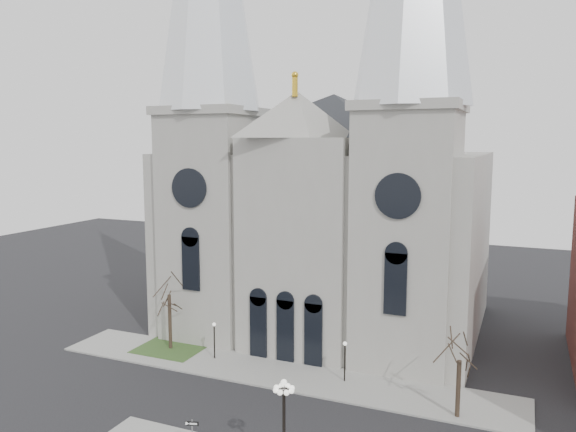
% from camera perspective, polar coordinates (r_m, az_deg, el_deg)
% --- Properties ---
extents(sidewalk_far, '(40.00, 6.00, 0.14)m').
position_cam_1_polar(sidewalk_far, '(48.66, -1.44, -15.56)').
color(sidewalk_far, gray).
rests_on(sidewalk_far, ground).
extents(grass_patch, '(6.00, 5.00, 0.18)m').
position_cam_1_polar(grass_patch, '(54.60, -11.83, -13.06)').
color(grass_patch, '#2D4C20').
rests_on(grass_patch, ground).
extents(cathedral, '(33.00, 26.66, 54.00)m').
position_cam_1_polar(cathedral, '(55.74, 3.60, 6.85)').
color(cathedral, gray).
rests_on(cathedral, ground).
extents(tree_left, '(3.20, 3.20, 7.50)m').
position_cam_1_polar(tree_left, '(52.92, -11.99, -7.48)').
color(tree_left, black).
rests_on(tree_left, ground).
extents(tree_right, '(3.20, 3.20, 6.00)m').
position_cam_1_polar(tree_right, '(41.54, 17.03, -13.53)').
color(tree_right, black).
rests_on(tree_right, ground).
extents(ped_lamp_left, '(0.32, 0.32, 3.26)m').
position_cam_1_polar(ped_lamp_left, '(50.86, -7.50, -11.84)').
color(ped_lamp_left, black).
rests_on(ped_lamp_left, sidewalk_far).
extents(ped_lamp_right, '(0.32, 0.32, 3.26)m').
position_cam_1_polar(ped_lamp_right, '(46.26, 5.80, -13.83)').
color(ped_lamp_right, black).
rests_on(ped_lamp_right, sidewalk_far).
extents(globe_lamp, '(1.35, 1.35, 5.89)m').
position_cam_1_polar(globe_lamp, '(33.54, -0.42, -19.68)').
color(globe_lamp, black).
rests_on(globe_lamp, sidewalk_near).
extents(one_way_sign, '(0.84, 0.29, 1.98)m').
position_cam_1_polar(one_way_sign, '(37.66, -9.71, -20.57)').
color(one_way_sign, slate).
rests_on(one_way_sign, sidewalk_near).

